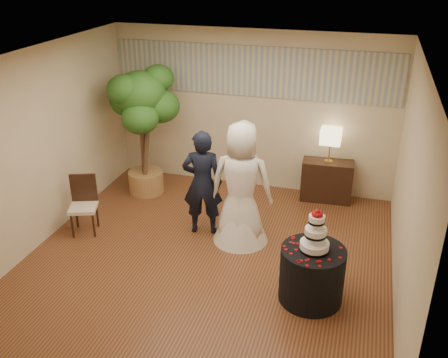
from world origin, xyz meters
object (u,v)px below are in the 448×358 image
(cake_table, at_px, (312,275))
(table_lamp, at_px, (330,146))
(side_chair, at_px, (83,206))
(bride, at_px, (241,184))
(wedding_cake, at_px, (316,230))
(console, at_px, (327,181))
(groom, at_px, (202,183))
(ficus_tree, at_px, (142,131))

(cake_table, height_order, table_lamp, table_lamp)
(table_lamp, bearing_deg, side_chair, -147.90)
(bride, height_order, wedding_cake, bride)
(bride, relative_size, side_chair, 2.06)
(cake_table, distance_m, side_chair, 3.59)
(console, distance_m, side_chair, 4.05)
(cake_table, xyz_separation_m, table_lamp, (-0.10, 2.79, 0.64))
(groom, distance_m, side_chair, 1.85)
(console, distance_m, table_lamp, 0.65)
(wedding_cake, distance_m, table_lamp, 2.79)
(ficus_tree, bearing_deg, bride, -28.15)
(bride, xyz_separation_m, cake_table, (1.19, -1.10, -0.57))
(wedding_cake, bearing_deg, ficus_tree, 145.80)
(console, bearing_deg, wedding_cake, -91.29)
(groom, height_order, cake_table, groom)
(groom, xyz_separation_m, table_lamp, (1.70, 1.61, 0.18))
(groom, height_order, wedding_cake, groom)
(groom, bearing_deg, ficus_tree, -47.74)
(cake_table, bearing_deg, console, 92.13)
(bride, xyz_separation_m, side_chair, (-2.34, -0.46, -0.48))
(wedding_cake, xyz_separation_m, table_lamp, (-0.10, 2.79, 0.01))
(table_lamp, xyz_separation_m, side_chair, (-3.43, -2.15, -0.55))
(wedding_cake, xyz_separation_m, ficus_tree, (-3.21, 2.18, 0.16))
(console, height_order, table_lamp, table_lamp)
(bride, bearing_deg, ficus_tree, -31.77)
(console, bearing_deg, table_lamp, 0.00)
(ficus_tree, relative_size, side_chair, 2.56)
(groom, relative_size, ficus_tree, 0.71)
(ficus_tree, bearing_deg, console, 10.97)
(console, bearing_deg, side_chair, -151.32)
(table_lamp, distance_m, side_chair, 4.08)
(groom, xyz_separation_m, console, (1.70, 1.61, -0.46))
(wedding_cake, bearing_deg, side_chair, 169.75)
(cake_table, height_order, ficus_tree, ficus_tree)
(groom, height_order, ficus_tree, ficus_tree)
(groom, xyz_separation_m, ficus_tree, (-1.41, 1.01, 0.33))
(groom, bearing_deg, cake_table, 134.55)
(console, xyz_separation_m, ficus_tree, (-3.11, -0.60, 0.79))
(bride, height_order, table_lamp, bride)
(cake_table, relative_size, table_lamp, 1.36)
(bride, distance_m, ficus_tree, 2.31)
(wedding_cake, relative_size, table_lamp, 0.95)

